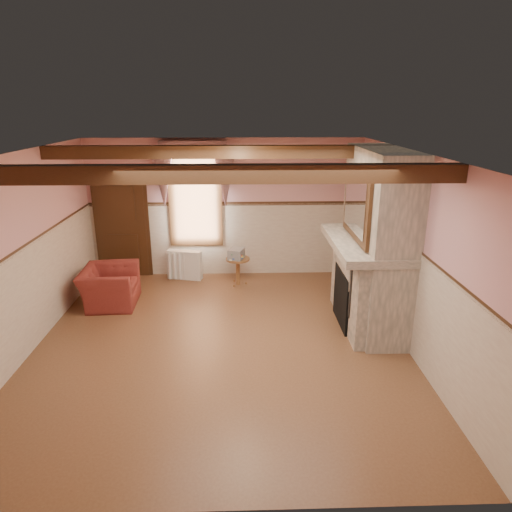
{
  "coord_description": "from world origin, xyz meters",
  "views": [
    {
      "loc": [
        0.33,
        -6.11,
        3.4
      ],
      "look_at": [
        0.55,
        0.8,
        1.11
      ],
      "focal_mm": 32.0,
      "sensor_mm": 36.0,
      "label": 1
    }
  ],
  "objects_px": {
    "bowl": "(362,233)",
    "side_table": "(238,271)",
    "armchair": "(110,286)",
    "radiator": "(185,265)",
    "mantel_clock": "(357,224)",
    "oil_lamp": "(356,221)"
  },
  "relations": [
    {
      "from": "armchair",
      "to": "side_table",
      "type": "height_order",
      "value": "armchair"
    },
    {
      "from": "armchair",
      "to": "bowl",
      "type": "height_order",
      "value": "bowl"
    },
    {
      "from": "side_table",
      "to": "bowl",
      "type": "height_order",
      "value": "bowl"
    },
    {
      "from": "radiator",
      "to": "mantel_clock",
      "type": "distance_m",
      "value": 3.64
    },
    {
      "from": "side_table",
      "to": "armchair",
      "type": "bearing_deg",
      "value": -159.06
    },
    {
      "from": "radiator",
      "to": "bowl",
      "type": "xyz_separation_m",
      "value": [
        3.09,
        -1.88,
        1.17
      ]
    },
    {
      "from": "radiator",
      "to": "side_table",
      "type": "bearing_deg",
      "value": -4.96
    },
    {
      "from": "armchair",
      "to": "bowl",
      "type": "xyz_separation_m",
      "value": [
        4.27,
        -0.66,
        1.13
      ]
    },
    {
      "from": "bowl",
      "to": "oil_lamp",
      "type": "relative_size",
      "value": 1.35
    },
    {
      "from": "armchair",
      "to": "radiator",
      "type": "height_order",
      "value": "armchair"
    },
    {
      "from": "armchair",
      "to": "mantel_clock",
      "type": "distance_m",
      "value": 4.44
    },
    {
      "from": "bowl",
      "to": "oil_lamp",
      "type": "height_order",
      "value": "oil_lamp"
    },
    {
      "from": "armchair",
      "to": "radiator",
      "type": "xyz_separation_m",
      "value": [
        1.18,
        1.22,
        -0.04
      ]
    },
    {
      "from": "mantel_clock",
      "to": "oil_lamp",
      "type": "xyz_separation_m",
      "value": [
        0.0,
        0.04,
        0.04
      ]
    },
    {
      "from": "radiator",
      "to": "mantel_clock",
      "type": "relative_size",
      "value": 2.92
    },
    {
      "from": "bowl",
      "to": "side_table",
      "type": "bearing_deg",
      "value": 142.55
    },
    {
      "from": "bowl",
      "to": "oil_lamp",
      "type": "bearing_deg",
      "value": 90.0
    },
    {
      "from": "bowl",
      "to": "oil_lamp",
      "type": "distance_m",
      "value": 0.44
    },
    {
      "from": "radiator",
      "to": "mantel_clock",
      "type": "xyz_separation_m",
      "value": [
        3.09,
        -1.49,
        1.22
      ]
    },
    {
      "from": "radiator",
      "to": "oil_lamp",
      "type": "bearing_deg",
      "value": -12.4
    },
    {
      "from": "bowl",
      "to": "radiator",
      "type": "bearing_deg",
      "value": 148.69
    },
    {
      "from": "bowl",
      "to": "mantel_clock",
      "type": "bearing_deg",
      "value": 90.0
    }
  ]
}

